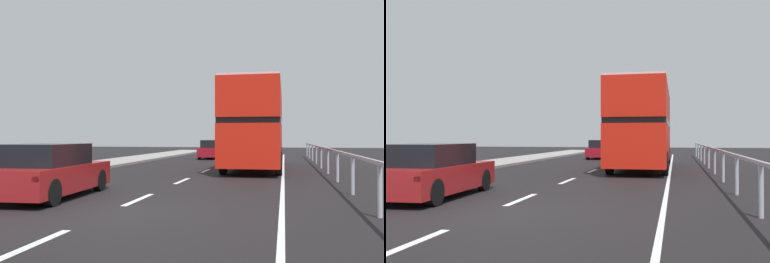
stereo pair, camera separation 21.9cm
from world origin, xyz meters
TOP-DOWN VIEW (x-y plane):
  - ground_plane at (0.00, 0.00)m, footprint 75.43×120.00m
  - lane_paint_markings at (2.20, 8.98)m, footprint 3.73×46.00m
  - bridge_side_railing at (5.50, 9.00)m, footprint 0.10×42.00m
  - double_decker_bus_red at (2.24, 13.65)m, footprint 2.65×11.23m
  - hatchback_car_near at (-2.47, 1.56)m, footprint 1.99×4.42m
  - sedan_car_ahead at (-1.53, 23.25)m, footprint 1.75×4.57m

SIDE VIEW (x-z plane):
  - ground_plane at x=0.00m, z-range -0.10..0.00m
  - lane_paint_markings at x=2.20m, z-range 0.00..0.01m
  - sedan_car_ahead at x=-1.53m, z-range -0.03..1.36m
  - hatchback_car_near at x=-2.47m, z-range -0.03..1.39m
  - bridge_side_railing at x=5.50m, z-range 0.34..1.47m
  - double_decker_bus_red at x=2.24m, z-range 0.15..4.31m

